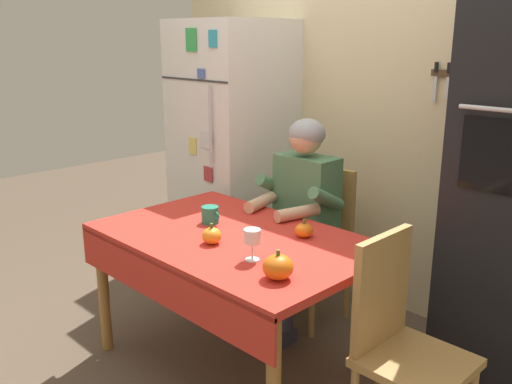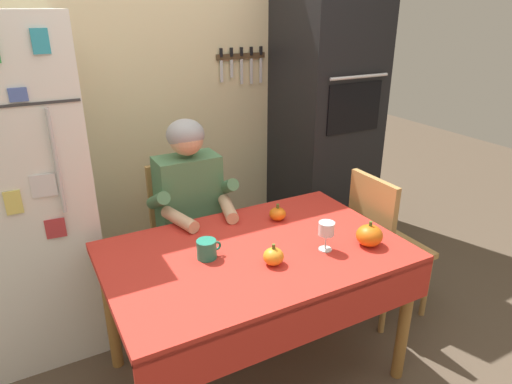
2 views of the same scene
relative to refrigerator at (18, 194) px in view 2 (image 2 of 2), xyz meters
name	(u,v)px [view 2 (image 2 of 2)]	position (x,y,z in m)	size (l,w,h in m)	color
ground_plane	(264,382)	(0.95, -0.96, -0.90)	(10.00, 10.00, 0.00)	brown
back_wall_assembly	(172,89)	(1.00, 0.39, 0.40)	(3.70, 0.13, 2.60)	beige
refrigerator	(18,194)	(0.00, 0.00, 0.00)	(0.68, 0.71, 1.80)	white
wall_oven	(325,121)	(2.00, 0.04, 0.15)	(0.60, 0.64, 2.10)	black
dining_table	(257,267)	(0.95, -0.88, -0.24)	(1.40, 0.90, 0.74)	#9E6B33
chair_behind_person	(184,230)	(0.86, -0.09, -0.39)	(0.40, 0.40, 0.93)	tan
seated_person	(193,209)	(0.86, -0.28, -0.16)	(0.47, 0.55, 1.25)	#38384C
chair_right_side	(381,241)	(1.85, -0.78, -0.39)	(0.40, 0.40, 0.93)	tan
coffee_mug	(207,249)	(0.72, -0.82, -0.12)	(0.12, 0.09, 0.09)	#237F66
wine_glass	(326,230)	(1.24, -1.02, -0.06)	(0.08, 0.08, 0.14)	white
pumpkin_large	(278,214)	(1.21, -0.64, -0.12)	(0.09, 0.09, 0.09)	orange
pumpkin_medium	(273,256)	(0.96, -1.02, -0.12)	(0.09, 0.09, 0.10)	orange
pumpkin_small	(369,235)	(1.45, -1.08, -0.11)	(0.13, 0.13, 0.13)	orange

